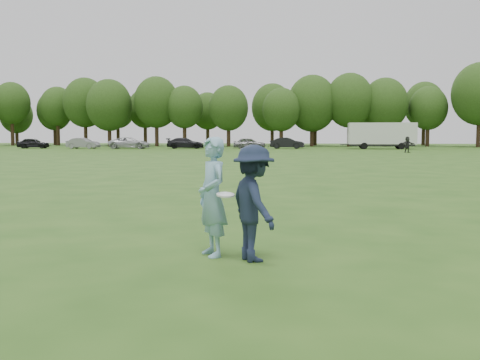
{
  "coord_description": "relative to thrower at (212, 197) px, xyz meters",
  "views": [
    {
      "loc": [
        1.5,
        -8.73,
        1.87
      ],
      "look_at": [
        0.47,
        0.52,
        1.1
      ],
      "focal_mm": 42.0,
      "sensor_mm": 36.0,
      "label": 1
    }
  ],
  "objects": [
    {
      "name": "player_far_d",
      "position": [
        11.64,
        48.53,
        -0.11
      ],
      "size": [
        1.54,
        1.11,
        1.61
      ],
      "primitive_type": "imported",
      "rotation": [
        0.0,
        0.0,
        0.48
      ],
      "color": "#272727",
      "rests_on": "ground"
    },
    {
      "name": "disc_in_play",
      "position": [
        0.24,
        -0.28,
        0.06
      ],
      "size": [
        0.29,
        0.29,
        0.08
      ],
      "color": "white",
      "rests_on": "ground"
    },
    {
      "name": "car_b",
      "position": [
        -25.84,
        58.93,
        -0.24
      ],
      "size": [
        4.21,
        1.85,
        1.35
      ],
      "primitive_type": "imported",
      "rotation": [
        0.0,
        0.0,
        1.47
      ],
      "color": "gray",
      "rests_on": "ground"
    },
    {
      "name": "car_c",
      "position": [
        -19.97,
        59.31,
        -0.2
      ],
      "size": [
        5.27,
        2.78,
        1.41
      ],
      "primitive_type": "imported",
      "rotation": [
        0.0,
        0.0,
        1.66
      ],
      "color": "#B7B7BC",
      "rests_on": "ground"
    },
    {
      "name": "car_f",
      "position": [
        -0.55,
        61.74,
        -0.22
      ],
      "size": [
        4.33,
        1.86,
        1.39
      ],
      "primitive_type": "imported",
      "rotation": [
        0.0,
        0.0,
        1.48
      ],
      "color": "black",
      "rests_on": "ground"
    },
    {
      "name": "treeline",
      "position": [
        2.67,
        77.25,
        5.35
      ],
      "size": [
        130.35,
        18.39,
        11.74
      ],
      "color": "#332114",
      "rests_on": "ground"
    },
    {
      "name": "car_a",
      "position": [
        -32.72,
        59.68,
        -0.24
      ],
      "size": [
        4.09,
        2.09,
        1.33
      ],
      "primitive_type": "imported",
      "rotation": [
        0.0,
        0.0,
        1.71
      ],
      "color": "black",
      "rests_on": "ground"
    },
    {
      "name": "thrower",
      "position": [
        0.0,
        0.0,
        0.0
      ],
      "size": [
        0.72,
        0.79,
        1.82
      ],
      "primitive_type": "imported",
      "rotation": [
        0.0,
        0.0,
        -1.02
      ],
      "color": "#80B0C5",
      "rests_on": "ground"
    },
    {
      "name": "ground",
      "position": [
        -0.14,
        0.35,
        -0.91
      ],
      "size": [
        200.0,
        200.0,
        0.0
      ],
      "primitive_type": "plane",
      "color": "#264B15",
      "rests_on": "ground"
    },
    {
      "name": "defender",
      "position": [
        0.65,
        -0.26,
        -0.06
      ],
      "size": [
        1.09,
        1.27,
        1.71
      ],
      "primitive_type": "imported",
      "rotation": [
        0.0,
        0.0,
        2.08
      ],
      "color": "#1B243B",
      "rests_on": "ground"
    },
    {
      "name": "car_d",
      "position": [
        -13.3,
        60.95,
        -0.23
      ],
      "size": [
        4.81,
        2.3,
        1.35
      ],
      "primitive_type": "imported",
      "rotation": [
        0.0,
        0.0,
        1.66
      ],
      "color": "black",
      "rests_on": "ground"
    },
    {
      "name": "car_e",
      "position": [
        -5.23,
        61.03,
        -0.22
      ],
      "size": [
        4.17,
        2.01,
        1.37
      ],
      "primitive_type": "imported",
      "rotation": [
        0.0,
        0.0,
        1.67
      ],
      "color": "slate",
      "rests_on": "ground"
    },
    {
      "name": "cargo_trailer",
      "position": [
        10.92,
        61.62,
        0.86
      ],
      "size": [
        9.0,
        2.75,
        3.2
      ],
      "color": "silver",
      "rests_on": "ground"
    }
  ]
}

